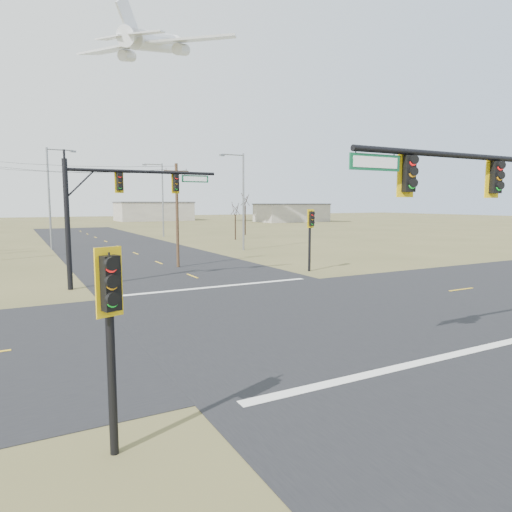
{
  "coord_description": "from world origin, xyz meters",
  "views": [
    {
      "loc": [
        -10.79,
        -17.22,
        5.02
      ],
      "look_at": [
        -0.97,
        1.0,
        2.59
      ],
      "focal_mm": 32.0,
      "sensor_mm": 36.0,
      "label": 1
    }
  ],
  "objects_px": {
    "utility_pole_near": "(177,213)",
    "streetlight_b": "(161,196)",
    "mast_arm_near": "(500,199)",
    "streetlight_c": "(51,193)",
    "pedestal_signal_sw": "(110,304)",
    "mast_arm_far": "(118,196)",
    "pedestal_signal_ne": "(311,226)",
    "bare_tree_d": "(245,199)",
    "bare_tree_c": "(235,208)",
    "streetlight_a": "(241,196)"
  },
  "relations": [
    {
      "from": "streetlight_c",
      "to": "streetlight_a",
      "type": "bearing_deg",
      "value": -50.76
    },
    {
      "from": "mast_arm_far",
      "to": "pedestal_signal_sw",
      "type": "xyz_separation_m",
      "value": [
        -4.16,
        -19.28,
        -2.3
      ]
    },
    {
      "from": "streetlight_b",
      "to": "pedestal_signal_sw",
      "type": "bearing_deg",
      "value": -95.49
    },
    {
      "from": "pedestal_signal_ne",
      "to": "pedestal_signal_sw",
      "type": "distance_m",
      "value": 25.54
    },
    {
      "from": "pedestal_signal_ne",
      "to": "streetlight_b",
      "type": "distance_m",
      "value": 38.56
    },
    {
      "from": "bare_tree_c",
      "to": "bare_tree_d",
      "type": "distance_m",
      "value": 9.24
    },
    {
      "from": "pedestal_signal_sw",
      "to": "utility_pole_near",
      "type": "xyz_separation_m",
      "value": [
        9.78,
        25.12,
        1.11
      ]
    },
    {
      "from": "streetlight_a",
      "to": "bare_tree_c",
      "type": "xyz_separation_m",
      "value": [
        5.4,
        12.73,
        -1.42
      ]
    },
    {
      "from": "pedestal_signal_sw",
      "to": "pedestal_signal_ne",
      "type": "bearing_deg",
      "value": 28.29
    },
    {
      "from": "pedestal_signal_ne",
      "to": "pedestal_signal_sw",
      "type": "relative_size",
      "value": 1.08
    },
    {
      "from": "mast_arm_far",
      "to": "pedestal_signal_sw",
      "type": "height_order",
      "value": "mast_arm_far"
    },
    {
      "from": "mast_arm_near",
      "to": "streetlight_c",
      "type": "xyz_separation_m",
      "value": [
        -10.54,
        43.85,
        0.92
      ]
    },
    {
      "from": "mast_arm_far",
      "to": "bare_tree_c",
      "type": "distance_m",
      "value": 34.99
    },
    {
      "from": "utility_pole_near",
      "to": "bare_tree_d",
      "type": "xyz_separation_m",
      "value": [
        20.87,
        29.43,
        1.3
      ]
    },
    {
      "from": "mast_arm_near",
      "to": "utility_pole_near",
      "type": "height_order",
      "value": "utility_pole_near"
    },
    {
      "from": "streetlight_c",
      "to": "bare_tree_c",
      "type": "height_order",
      "value": "streetlight_c"
    },
    {
      "from": "utility_pole_near",
      "to": "streetlight_c",
      "type": "height_order",
      "value": "streetlight_c"
    },
    {
      "from": "mast_arm_far",
      "to": "bare_tree_c",
      "type": "height_order",
      "value": "mast_arm_far"
    },
    {
      "from": "mast_arm_near",
      "to": "pedestal_signal_sw",
      "type": "xyz_separation_m",
      "value": [
        -12.98,
        -0.9,
        -2.06
      ]
    },
    {
      "from": "utility_pole_near",
      "to": "bare_tree_c",
      "type": "bearing_deg",
      "value": 54.69
    },
    {
      "from": "mast_arm_far",
      "to": "pedestal_signal_sw",
      "type": "distance_m",
      "value": 19.85
    },
    {
      "from": "pedestal_signal_sw",
      "to": "streetlight_c",
      "type": "relative_size",
      "value": 0.39
    },
    {
      "from": "mast_arm_near",
      "to": "bare_tree_d",
      "type": "distance_m",
      "value": 56.49
    },
    {
      "from": "streetlight_a",
      "to": "bare_tree_d",
      "type": "xyz_separation_m",
      "value": [
        10.7,
        20.19,
        -0.17
      ]
    },
    {
      "from": "pedestal_signal_sw",
      "to": "utility_pole_near",
      "type": "height_order",
      "value": "utility_pole_near"
    },
    {
      "from": "bare_tree_d",
      "to": "mast_arm_near",
      "type": "bearing_deg",
      "value": -108.23
    },
    {
      "from": "mast_arm_near",
      "to": "streetlight_c",
      "type": "height_order",
      "value": "streetlight_c"
    },
    {
      "from": "streetlight_a",
      "to": "streetlight_b",
      "type": "distance_m",
      "value": 22.65
    },
    {
      "from": "mast_arm_near",
      "to": "streetlight_c",
      "type": "bearing_deg",
      "value": 115.72
    },
    {
      "from": "mast_arm_far",
      "to": "streetlight_c",
      "type": "relative_size",
      "value": 0.85
    },
    {
      "from": "bare_tree_c",
      "to": "streetlight_a",
      "type": "bearing_deg",
      "value": -112.98
    },
    {
      "from": "pedestal_signal_ne",
      "to": "streetlight_a",
      "type": "relative_size",
      "value": 0.45
    },
    {
      "from": "bare_tree_d",
      "to": "streetlight_b",
      "type": "bearing_deg",
      "value": 169.31
    },
    {
      "from": "mast_arm_far",
      "to": "pedestal_signal_sw",
      "type": "relative_size",
      "value": 2.2
    },
    {
      "from": "utility_pole_near",
      "to": "bare_tree_d",
      "type": "relative_size",
      "value": 1.17
    },
    {
      "from": "mast_arm_far",
      "to": "streetlight_c",
      "type": "distance_m",
      "value": 25.54
    },
    {
      "from": "streetlight_c",
      "to": "mast_arm_near",
      "type": "bearing_deg",
      "value": -96.58
    },
    {
      "from": "streetlight_b",
      "to": "streetlight_c",
      "type": "height_order",
      "value": "streetlight_c"
    },
    {
      "from": "bare_tree_c",
      "to": "utility_pole_near",
      "type": "bearing_deg",
      "value": -125.31
    },
    {
      "from": "mast_arm_far",
      "to": "streetlight_c",
      "type": "height_order",
      "value": "streetlight_c"
    },
    {
      "from": "mast_arm_far",
      "to": "streetlight_a",
      "type": "bearing_deg",
      "value": 31.87
    },
    {
      "from": "pedestal_signal_ne",
      "to": "streetlight_a",
      "type": "height_order",
      "value": "streetlight_a"
    },
    {
      "from": "streetlight_c",
      "to": "bare_tree_d",
      "type": "bearing_deg",
      "value": -0.92
    },
    {
      "from": "streetlight_b",
      "to": "streetlight_a",
      "type": "bearing_deg",
      "value": -73.12
    },
    {
      "from": "streetlight_a",
      "to": "pedestal_signal_sw",
      "type": "bearing_deg",
      "value": -138.0
    },
    {
      "from": "utility_pole_near",
      "to": "streetlight_a",
      "type": "bearing_deg",
      "value": 42.28
    },
    {
      "from": "pedestal_signal_ne",
      "to": "streetlight_a",
      "type": "distance_m",
      "value": 16.24
    },
    {
      "from": "pedestal_signal_sw",
      "to": "streetlight_c",
      "type": "bearing_deg",
      "value": 68.87
    },
    {
      "from": "streetlight_a",
      "to": "streetlight_c",
      "type": "distance_m",
      "value": 20.36
    },
    {
      "from": "utility_pole_near",
      "to": "streetlight_b",
      "type": "xyz_separation_m",
      "value": [
        8.28,
        31.81,
        1.8
      ]
    }
  ]
}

